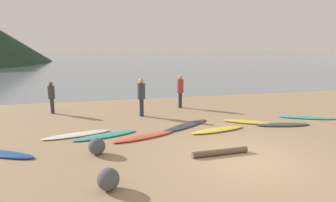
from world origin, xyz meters
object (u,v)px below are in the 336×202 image
Objects in this scene: surfboard_3 at (143,137)px; beach_rock_near at (97,146)px; surfboard_1 at (77,135)px; person_0 at (180,89)px; beach_rock_far at (108,179)px; surfboard_8 at (307,118)px; person_1 at (141,94)px; surfboard_6 at (247,122)px; surfboard_0 at (4,154)px; person_2 at (51,95)px; surfboard_4 at (186,126)px; driftwood_log at (220,152)px; surfboard_2 at (105,135)px; surfboard_5 at (218,130)px; surfboard_7 at (283,125)px.

beach_rock_near is at bearing -161.58° from surfboard_3.
surfboard_1 is 2.19m from beach_rock_near.
beach_rock_far is at bearing 165.13° from person_0.
person_1 is at bearing -172.68° from surfboard_8.
surfboard_6 is 1.15× the size of person_1.
surfboard_0 reaches higher than surfboard_1.
surfboard_6 is 1.31× the size of person_2.
surfboard_4 is 1.49× the size of driftwood_log.
surfboard_2 is 4.01m from beach_rock_far.
person_0 is at bearing 82.37° from surfboard_5.
beach_rock_far is at bearing -107.81° from surfboard_2.
surfboard_4 is 3.20m from driftwood_log.
person_0 reaches higher than driftwood_log.
person_2 reaches higher than surfboard_8.
surfboard_0 reaches higher than surfboard_5.
surfboard_1 is 0.91× the size of surfboard_4.
surfboard_8 is 6.14m from person_0.
person_1 reaches higher than surfboard_6.
person_1 is at bearing 65.25° from beach_rock_near.
surfboard_2 is 1.74m from beach_rock_near.
surfboard_0 reaches higher than surfboard_8.
person_2 reaches higher than surfboard_1.
person_0 is 2.60m from person_1.
surfboard_6 is 0.83× the size of surfboard_8.
beach_rock_far is at bearing -129.70° from surfboard_3.
person_2 reaches higher than surfboard_4.
surfboard_4 is at bearing 10.31° from surfboard_3.
surfboard_3 is at bearing 37.78° from surfboard_0.
beach_rock_far is (2.33, -8.22, -0.65)m from person_2.
person_2 is at bearing 134.21° from surfboard_5.
beach_rock_far is (0.98, -4.35, 0.23)m from surfboard_1.
person_1 is 1.14× the size of person_2.
beach_rock_near is at bearing -41.09° from person_1.
surfboard_1 is 8.19m from surfboard_7.
surfboard_6 is (1.68, 0.81, 0.00)m from surfboard_5.
surfboard_5 is 1.36× the size of person_0.
surfboard_1 is 4.46m from beach_rock_far.
surfboard_8 is 1.43× the size of person_0.
surfboard_1 is 1.20× the size of surfboard_6.
surfboard_8 is (3.00, 0.03, -0.01)m from surfboard_6.
surfboard_0 is 0.89× the size of surfboard_3.
beach_rock_far is (-3.26, -4.57, 0.23)m from surfboard_4.
surfboard_6 is at bearing -34.63° from surfboard_4.
beach_rock_near is at bearing -179.94° from surfboard_4.
surfboard_3 is 7.67m from surfboard_8.
surfboard_2 is at bearing 157.08° from surfboard_4.
beach_rock_near reaches higher than surfboard_1.
beach_rock_near is (-1.60, -1.21, 0.21)m from surfboard_3.
person_1 is at bearing 160.91° from surfboard_7.
person_0 is 0.96× the size of driftwood_log.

